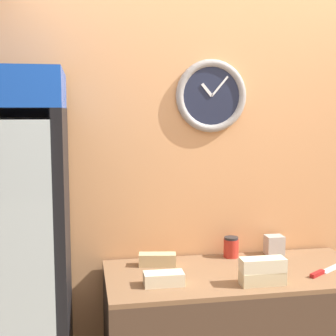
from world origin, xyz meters
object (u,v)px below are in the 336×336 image
at_px(sandwich_stack_middle, 263,265).
at_px(chefs_knife, 322,272).
at_px(beverage_cooler, 4,251).
at_px(condiment_jar, 231,247).
at_px(sandwich_flat_right, 157,260).
at_px(napkin_dispenser, 274,245).
at_px(sandwich_flat_left, 164,279).
at_px(sandwich_stack_bottom, 262,278).

height_order(sandwich_stack_middle, chefs_knife, sandwich_stack_middle).
relative_size(beverage_cooler, condiment_jar, 15.80).
distance_m(sandwich_flat_right, napkin_dispenser, 0.76).
bearing_deg(chefs_knife, sandwich_flat_left, -179.07).
relative_size(sandwich_stack_middle, chefs_knife, 0.83).
bearing_deg(beverage_cooler, chefs_knife, -4.47).
height_order(sandwich_stack_middle, napkin_dispenser, sandwich_stack_middle).
xyz_separation_m(chefs_knife, napkin_dispenser, (-0.12, 0.37, 0.05)).
bearing_deg(sandwich_flat_right, condiment_jar, 9.71).
height_order(sandwich_flat_left, condiment_jar, condiment_jar).
xyz_separation_m(chefs_knife, condiment_jar, (-0.41, 0.37, 0.05)).
height_order(sandwich_stack_bottom, chefs_knife, sandwich_stack_bottom).
xyz_separation_m(sandwich_flat_left, sandwich_flat_right, (0.02, 0.31, 0.00)).
bearing_deg(condiment_jar, sandwich_stack_middle, -87.91).
bearing_deg(sandwich_flat_left, napkin_dispenser, 26.82).
height_order(sandwich_stack_middle, sandwich_flat_right, sandwich_stack_middle).
xyz_separation_m(sandwich_stack_bottom, condiment_jar, (-0.02, 0.47, 0.03)).
xyz_separation_m(beverage_cooler, condiment_jar, (1.30, 0.24, -0.12)).
distance_m(condiment_jar, napkin_dispenser, 0.28).
bearing_deg(sandwich_stack_bottom, sandwich_flat_left, 170.61).
bearing_deg(chefs_knife, sandwich_stack_bottom, -165.87).
relative_size(sandwich_stack_bottom, sandwich_flat_left, 1.12).
distance_m(beverage_cooler, sandwich_flat_right, 0.85).
bearing_deg(sandwich_flat_right, chefs_knife, -18.39).
bearing_deg(beverage_cooler, sandwich_stack_bottom, -9.98).
xyz_separation_m(sandwich_stack_middle, sandwich_flat_left, (-0.51, 0.08, -0.07)).
height_order(beverage_cooler, chefs_knife, beverage_cooler).
relative_size(beverage_cooler, sandwich_stack_middle, 8.44).
xyz_separation_m(beverage_cooler, sandwich_flat_right, (0.82, 0.16, -0.14)).
distance_m(beverage_cooler, sandwich_flat_left, 0.83).
bearing_deg(sandwich_stack_middle, condiment_jar, 92.09).
distance_m(sandwich_stack_middle, napkin_dispenser, 0.54).
bearing_deg(beverage_cooler, sandwich_flat_right, 10.94).
bearing_deg(chefs_knife, beverage_cooler, 175.53).
bearing_deg(sandwich_flat_left, sandwich_flat_right, 87.11).
relative_size(sandwich_flat_left, chefs_knife, 0.73).
distance_m(chefs_knife, napkin_dispenser, 0.40).
bearing_deg(sandwich_stack_middle, sandwich_flat_left, 170.61).
bearing_deg(napkin_dispenser, sandwich_stack_bottom, -119.24).
xyz_separation_m(sandwich_flat_right, napkin_dispenser, (0.75, 0.08, 0.02)).
relative_size(sandwich_stack_bottom, sandwich_flat_right, 1.04).
xyz_separation_m(beverage_cooler, sandwich_stack_middle, (1.31, -0.23, -0.07)).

